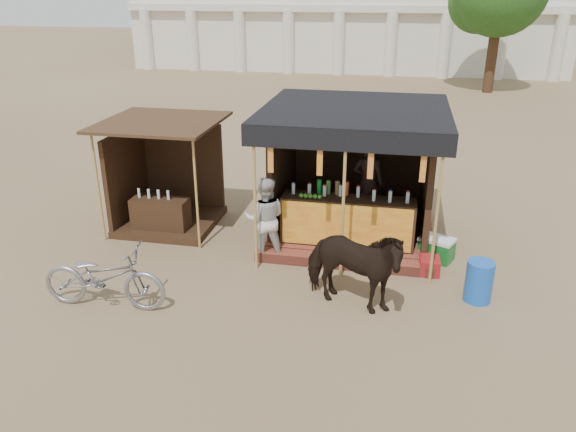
# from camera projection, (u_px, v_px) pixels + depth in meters

# --- Properties ---
(ground) EXTENTS (120.00, 120.00, 0.00)m
(ground) POSITION_uv_depth(u_px,v_px,m) (269.00, 315.00, 9.15)
(ground) COLOR #846B4C
(ground) RESTS_ON ground
(main_stall) EXTENTS (3.60, 3.61, 2.78)m
(main_stall) POSITION_uv_depth(u_px,v_px,m) (353.00, 191.00, 11.61)
(main_stall) COLOR #984231
(main_stall) RESTS_ON ground
(secondary_stall) EXTENTS (2.40, 2.40, 2.38)m
(secondary_stall) POSITION_uv_depth(u_px,v_px,m) (162.00, 188.00, 12.34)
(secondary_stall) COLOR #372114
(secondary_stall) RESTS_ON ground
(cow) EXTENTS (1.94, 1.31, 1.51)m
(cow) POSITION_uv_depth(u_px,v_px,m) (352.00, 267.00, 9.07)
(cow) COLOR black
(cow) RESTS_ON ground
(motorbike) EXTENTS (2.13, 0.84, 1.10)m
(motorbike) POSITION_uv_depth(u_px,v_px,m) (104.00, 277.00, 9.20)
(motorbike) COLOR gray
(motorbike) RESTS_ON ground
(bystander) EXTENTS (0.94, 0.81, 1.67)m
(bystander) POSITION_uv_depth(u_px,v_px,m) (265.00, 219.00, 10.74)
(bystander) COLOR silver
(bystander) RESTS_ON ground
(blue_barrel) EXTENTS (0.56, 0.56, 0.73)m
(blue_barrel) POSITION_uv_depth(u_px,v_px,m) (479.00, 281.00, 9.44)
(blue_barrel) COLOR blue
(blue_barrel) RESTS_ON ground
(red_crate) EXTENTS (0.37, 0.46, 0.30)m
(red_crate) POSITION_uv_depth(u_px,v_px,m) (429.00, 266.00, 10.43)
(red_crate) COLOR maroon
(red_crate) RESTS_ON ground
(cooler) EXTENTS (0.76, 0.67, 0.46)m
(cooler) POSITION_uv_depth(u_px,v_px,m) (436.00, 249.00, 10.91)
(cooler) COLOR #176823
(cooler) RESTS_ON ground
(background_building) EXTENTS (26.00, 7.45, 8.18)m
(background_building) POSITION_uv_depth(u_px,v_px,m) (347.00, 1.00, 35.10)
(background_building) COLOR silver
(background_building) RESTS_ON ground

